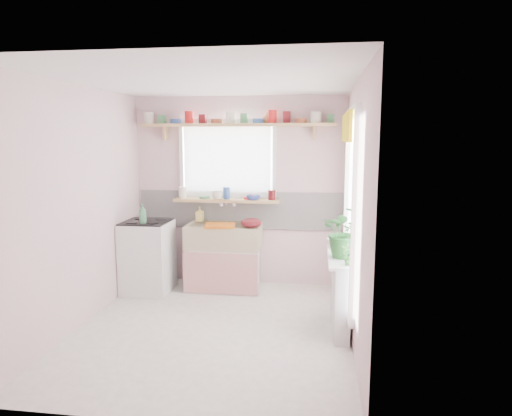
# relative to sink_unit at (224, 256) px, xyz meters

# --- Properties ---
(room) EXTENTS (3.20, 3.20, 3.20)m
(room) POSITION_rel_sink_unit_xyz_m (0.81, -0.43, 0.94)
(room) COLOR white
(room) RESTS_ON ground
(sink_unit) EXTENTS (0.95, 0.65, 1.11)m
(sink_unit) POSITION_rel_sink_unit_xyz_m (0.00, 0.00, 0.00)
(sink_unit) COLOR white
(sink_unit) RESTS_ON ground
(cooker) EXTENTS (0.58, 0.58, 0.93)m
(cooker) POSITION_rel_sink_unit_xyz_m (-0.95, -0.24, 0.03)
(cooker) COLOR white
(cooker) RESTS_ON ground
(radiator_ledge) EXTENTS (0.22, 0.95, 0.78)m
(radiator_ledge) POSITION_rel_sink_unit_xyz_m (1.45, -1.09, -0.03)
(radiator_ledge) COLOR white
(radiator_ledge) RESTS_ON ground
(windowsill) EXTENTS (1.40, 0.22, 0.04)m
(windowsill) POSITION_rel_sink_unit_xyz_m (-0.00, 0.19, 0.71)
(windowsill) COLOR tan
(windowsill) RESTS_ON room
(pine_shelf) EXTENTS (2.52, 0.24, 0.04)m
(pine_shelf) POSITION_rel_sink_unit_xyz_m (0.15, 0.18, 1.69)
(pine_shelf) COLOR tan
(pine_shelf) RESTS_ON room
(shelf_crockery) EXTENTS (2.47, 0.11, 0.12)m
(shelf_crockery) POSITION_rel_sink_unit_xyz_m (0.15, 0.18, 1.76)
(shelf_crockery) COLOR silver
(shelf_crockery) RESTS_ON pine_shelf
(sill_crockery) EXTENTS (1.35, 0.11, 0.12)m
(sill_crockery) POSITION_rel_sink_unit_xyz_m (-0.00, 0.19, 0.78)
(sill_crockery) COLOR silver
(sill_crockery) RESTS_ON windowsill
(dish_tray) EXTENTS (0.40, 0.32, 0.04)m
(dish_tray) POSITION_rel_sink_unit_xyz_m (-0.01, -0.17, 0.44)
(dish_tray) COLOR orange
(dish_tray) RESTS_ON sink_unit
(colander) EXTENTS (0.26, 0.26, 0.12)m
(colander) POSITION_rel_sink_unit_xyz_m (0.37, -0.14, 0.48)
(colander) COLOR #5A0F17
(colander) RESTS_ON sink_unit
(jade_plant) EXTENTS (0.53, 0.48, 0.53)m
(jade_plant) POSITION_rel_sink_unit_xyz_m (1.48, -1.15, 0.61)
(jade_plant) COLOR #276329
(jade_plant) RESTS_ON radiator_ledge
(fruit_bowl) EXTENTS (0.43, 0.43, 0.08)m
(fruit_bowl) POSITION_rel_sink_unit_xyz_m (1.48, -0.69, 0.38)
(fruit_bowl) COLOR silver
(fruit_bowl) RESTS_ON radiator_ledge
(herb_pot) EXTENTS (0.12, 0.10, 0.21)m
(herb_pot) POSITION_rel_sink_unit_xyz_m (1.48, -1.45, 0.45)
(herb_pot) COLOR #386F2C
(herb_pot) RESTS_ON radiator_ledge
(soap_bottle_sink) EXTENTS (0.10, 0.10, 0.20)m
(soap_bottle_sink) POSITION_rel_sink_unit_xyz_m (-0.38, 0.21, 0.52)
(soap_bottle_sink) COLOR #FAE66F
(soap_bottle_sink) RESTS_ON sink_unit
(sill_cup) EXTENTS (0.18, 0.18, 0.11)m
(sill_cup) POSITION_rel_sink_unit_xyz_m (-0.12, 0.13, 0.78)
(sill_cup) COLOR beige
(sill_cup) RESTS_ON windowsill
(sill_bowl) EXTENTS (0.22, 0.22, 0.06)m
(sill_bowl) POSITION_rel_sink_unit_xyz_m (0.36, 0.15, 0.76)
(sill_bowl) COLOR #31439F
(sill_bowl) RESTS_ON windowsill
(shelf_vase) EXTENTS (0.16, 0.16, 0.14)m
(shelf_vase) POSITION_rel_sink_unit_xyz_m (0.53, 0.24, 1.78)
(shelf_vase) COLOR #AA5E34
(shelf_vase) RESTS_ON pine_shelf
(cooker_bottle) EXTENTS (0.12, 0.12, 0.24)m
(cooker_bottle) POSITION_rel_sink_unit_xyz_m (-0.94, -0.39, 0.60)
(cooker_bottle) COLOR #418355
(cooker_bottle) RESTS_ON cooker
(fruit) EXTENTS (0.20, 0.14, 0.10)m
(fruit) POSITION_rel_sink_unit_xyz_m (1.49, -0.69, 0.45)
(fruit) COLOR orange
(fruit) RESTS_ON fruit_bowl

